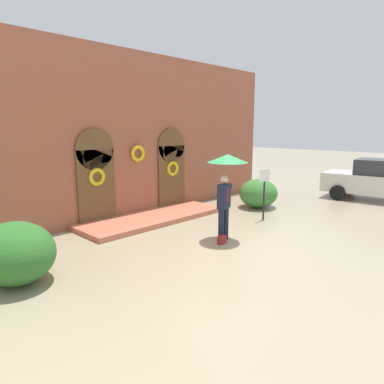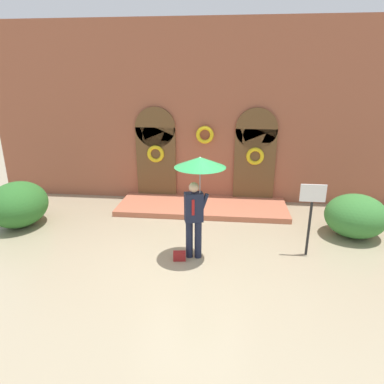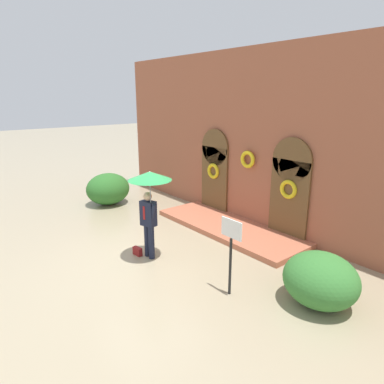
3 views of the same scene
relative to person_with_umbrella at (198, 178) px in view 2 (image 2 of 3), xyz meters
name	(u,v)px [view 2 (image 2 of 3)]	position (x,y,z in m)	size (l,w,h in m)	color
ground_plane	(192,258)	(-0.14, -0.06, -1.91)	(80.00, 80.00, 0.00)	tan
building_facade	(206,118)	(-0.14, 4.09, 0.76)	(14.00, 2.30, 5.60)	#9E563D
person_with_umbrella	(198,178)	(0.00, 0.00, 0.00)	(1.10, 1.10, 2.36)	#191E33
handbag	(179,256)	(-0.40, -0.20, -1.80)	(0.28, 0.12, 0.22)	maroon
sign_post	(311,208)	(2.50, 0.39, -0.75)	(0.56, 0.06, 1.72)	black
shrub_left	(18,204)	(-5.08, 1.25, -1.29)	(1.50, 1.70, 1.24)	#2D6B28
shrub_right	(356,216)	(3.93, 1.55, -1.36)	(1.54, 1.44, 1.11)	#387A33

